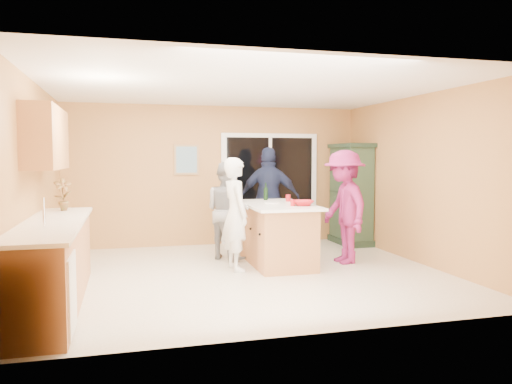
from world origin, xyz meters
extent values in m
plane|color=white|center=(0.00, 0.00, 0.00)|extent=(5.50, 5.50, 0.00)
cube|color=white|center=(0.00, 0.00, 2.60)|extent=(5.50, 5.00, 0.10)
cube|color=#E0A55C|center=(0.00, 2.50, 1.30)|extent=(5.50, 0.10, 2.60)
cube|color=#E0A55C|center=(0.00, -2.50, 1.30)|extent=(5.50, 0.10, 2.60)
cube|color=#E0A55C|center=(-2.75, 0.00, 1.30)|extent=(0.10, 5.00, 2.60)
cube|color=#E0A55C|center=(2.75, 0.00, 1.30)|extent=(0.10, 5.00, 2.60)
cube|color=#BA7748|center=(-2.45, -0.90, 0.45)|extent=(0.60, 3.00, 0.90)
cube|color=white|center=(-2.44, -2.00, 0.40)|extent=(0.62, 0.60, 0.72)
cube|color=white|center=(-2.44, -0.90, 0.92)|extent=(0.65, 3.05, 0.04)
cylinder|color=silver|center=(-2.45, -1.40, 1.09)|extent=(0.02, 0.02, 0.30)
cube|color=#BA7748|center=(-2.58, -0.20, 1.88)|extent=(0.35, 1.60, 0.75)
cube|color=white|center=(1.05, 2.47, 1.05)|extent=(1.90, 0.05, 2.10)
cube|color=black|center=(1.05, 2.46, 1.05)|extent=(1.70, 0.03, 1.94)
cube|color=white|center=(1.05, 2.45, 1.05)|extent=(0.06, 0.04, 1.94)
cube|color=silver|center=(1.20, 2.44, 1.00)|extent=(0.02, 0.03, 0.12)
cube|color=#A37F51|center=(-0.55, 2.48, 1.60)|extent=(0.46, 0.03, 0.56)
cube|color=teal|center=(-0.55, 2.47, 1.60)|extent=(0.38, 0.02, 0.48)
cube|color=#BA7748|center=(0.59, 0.52, 0.45)|extent=(0.83, 1.59, 0.89)
cube|color=white|center=(0.59, 0.52, 0.92)|extent=(0.99, 1.79, 0.04)
cube|color=black|center=(0.59, 0.52, 0.05)|extent=(0.75, 1.51, 0.10)
cube|color=#1F3323|center=(2.49, 1.90, 0.06)|extent=(0.53, 1.00, 0.11)
cube|color=#365239|center=(2.49, 1.90, 0.94)|extent=(0.47, 0.94, 1.77)
cube|color=#1F3323|center=(2.49, 1.90, 1.86)|extent=(0.55, 1.03, 0.08)
imported|color=white|center=(-0.11, 0.28, 0.82)|extent=(0.47, 0.64, 1.64)
imported|color=#9C9C9E|center=(-0.08, 1.09, 0.79)|extent=(0.91, 0.96, 1.57)
imported|color=#171B33|center=(0.78, 1.57, 0.91)|extent=(1.15, 0.77, 1.82)
imported|color=#841C5E|center=(1.63, 0.35, 0.88)|extent=(0.69, 1.16, 1.76)
imported|color=#A8121A|center=(0.86, 0.11, 0.97)|extent=(0.35, 0.35, 0.08)
imported|color=#A11018|center=(-2.45, 0.23, 1.16)|extent=(0.25, 0.20, 0.43)
cylinder|color=#A8121A|center=(0.87, 0.83, 0.99)|extent=(0.09, 0.09, 0.11)
cylinder|color=#A8121A|center=(0.70, 0.11, 0.98)|extent=(0.08, 0.08, 0.09)
cylinder|color=black|center=(0.59, 1.15, 1.04)|extent=(0.07, 0.07, 0.21)
cylinder|color=black|center=(0.59, 1.15, 1.18)|extent=(0.02, 0.02, 0.08)
cylinder|color=white|center=(0.54, 0.61, 0.94)|extent=(0.32, 0.32, 0.02)
camera|label=1|loc=(-1.66, -6.75, 1.65)|focal=35.00mm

